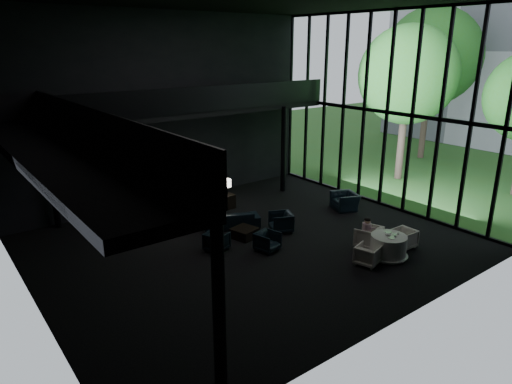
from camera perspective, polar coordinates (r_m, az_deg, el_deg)
floor at (r=16.10m, az=-0.46°, el=-6.44°), size 14.00×12.00×0.02m
wall_back at (r=19.98m, az=-11.01°, el=10.00°), size 14.00×0.04×8.00m
wall_front at (r=10.81m, az=18.91°, el=2.80°), size 14.00×0.04×8.00m
wall_left at (r=12.18m, az=-27.98°, el=3.28°), size 0.04×12.00×8.00m
curtain_wall at (r=19.80m, az=16.07°, el=9.57°), size 0.20×12.00×8.00m
mezzanine_left at (r=12.36m, az=-23.45°, el=4.09°), size 2.00×12.00×0.25m
mezzanine_back at (r=19.57m, az=-7.02°, el=10.04°), size 12.00×2.00×0.25m
railing_left at (r=12.51m, az=-19.35°, el=7.53°), size 0.06×12.00×1.00m
railing_back at (r=18.65m, az=-5.50°, el=11.56°), size 12.00×0.06×1.00m
column_sw at (r=8.51m, az=-4.62°, el=-15.21°), size 0.24×0.24×4.00m
column_nw at (r=18.45m, az=-24.20°, el=1.75°), size 0.24×0.24×4.00m
column_ne at (r=21.30m, az=3.44°, el=5.31°), size 0.24×0.24×4.00m
tree_near at (r=24.12m, az=18.46°, el=13.70°), size 4.80×4.80×7.65m
tree_far at (r=29.36m, az=21.12°, el=15.51°), size 5.60×5.60×8.80m
console at (r=18.71m, az=-7.83°, el=-1.79°), size 2.41×0.55×0.77m
bronze_urn at (r=18.46m, az=-8.03°, el=0.97°), size 0.69×0.69×1.28m
side_table_left at (r=18.10m, az=-12.29°, el=-3.03°), size 0.54×0.54×0.59m
table_lamp_left at (r=17.70m, az=-12.24°, el=-0.71°), size 0.43×0.43×0.72m
side_table_right at (r=19.46m, az=-3.61°, el=-1.15°), size 0.54×0.54×0.59m
table_lamp_right at (r=19.24m, az=-3.71°, el=1.05°), size 0.40×0.40×0.66m
sofa at (r=17.35m, az=-3.11°, el=-3.09°), size 2.26×1.43×0.85m
lounge_armchair_west at (r=15.52m, az=-4.93°, el=-6.13°), size 0.80×0.83×0.67m
lounge_armchair_east at (r=16.97m, az=3.14°, el=-3.61°), size 1.03×1.06×0.84m
lounge_armchair_south at (r=15.44m, az=1.45°, el=-6.17°), size 0.79×0.76×0.68m
window_armchair at (r=19.56m, az=11.09°, el=-0.78°), size 1.06×1.28×0.96m
coffee_table at (r=16.52m, az=-1.46°, el=-5.12°), size 0.96×0.96×0.35m
dining_table at (r=15.61m, az=16.17°, el=-6.70°), size 1.31×1.31×0.75m
dining_chair_north at (r=16.13m, az=13.91°, el=-5.28°), size 1.05×1.01×0.86m
dining_chair_east at (r=16.46m, az=17.98°, el=-5.51°), size 0.63×0.67×0.68m
dining_chair_west at (r=14.93m, az=13.78°, el=-7.67°), size 0.73×0.76×0.64m
child at (r=15.97m, az=13.71°, el=-4.19°), size 0.30×0.30×0.65m
plate_a at (r=15.30m, az=16.58°, el=-5.49°), size 0.33×0.33×0.02m
plate_b at (r=15.70m, az=16.21°, el=-4.84°), size 0.29×0.29×0.02m
saucer at (r=15.61m, az=16.92°, el=-5.06°), size 0.18×0.18×0.01m
coffee_cup at (r=15.61m, az=17.35°, el=-4.95°), size 0.10×0.10×0.06m
cereal_bowl at (r=15.41m, az=16.15°, el=-5.13°), size 0.18×0.18×0.09m
cream_pot at (r=15.36m, az=17.02°, el=-5.31°), size 0.07×0.07×0.08m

